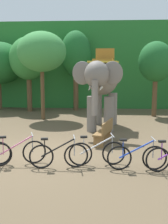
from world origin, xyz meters
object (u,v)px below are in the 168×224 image
at_px(tree_center, 42,52).
at_px(elephant, 102,82).
at_px(wooden_bench, 105,131).
at_px(tree_center_left, 76,55).
at_px(bike_pink, 17,152).
at_px(tree_right, 156,62).
at_px(tree_far_right, 28,59).
at_px(bike_white, 97,153).
at_px(bike_blue, 137,157).
at_px(bike_black, 59,155).

height_order(tree_center, elephant, tree_center).
bearing_deg(wooden_bench, tree_center_left, 103.20).
bearing_deg(bike_pink, tree_right, 58.98).
bearing_deg(tree_far_right, tree_center_left, 14.04).
height_order(tree_far_right, bike_white, tree_far_right).
xyz_separation_m(tree_far_right, bike_blue, (5.90, -10.55, -3.01)).
bearing_deg(bike_black, tree_right, 65.69).
relative_size(tree_center, bike_black, 2.84).
bearing_deg(bike_blue, tree_far_right, 119.21).
xyz_separation_m(tree_right, elephant, (-3.02, -3.80, -0.96)).
distance_m(tree_far_right, bike_blue, 12.46).
xyz_separation_m(tree_center_left, tree_right, (4.86, -2.07, -0.52)).
bearing_deg(bike_white, bike_blue, -15.83).
distance_m(tree_far_right, wooden_bench, 9.65).
distance_m(elephant, wooden_bench, 3.14).
bearing_deg(wooden_bench, elephant, 93.28).
bearing_deg(tree_center, tree_right, 12.48).
bearing_deg(tree_center, elephant, -35.80).
xyz_separation_m(tree_center, bike_black, (2.18, -7.82, -3.31)).
xyz_separation_m(tree_right, bike_blue, (-1.93, -9.22, -2.78)).
bearing_deg(wooden_bench, tree_far_right, 122.65).
height_order(tree_far_right, bike_black, tree_far_right).
relative_size(tree_center_left, bike_black, 3.09).
bearing_deg(tree_far_right, elephant, -46.83).
xyz_separation_m(tree_far_right, tree_right, (7.83, -1.33, -0.24)).
distance_m(tree_center_left, bike_pink, 11.62).
distance_m(tree_far_right, tree_right, 7.95).
xyz_separation_m(tree_right, bike_pink, (-5.45, -9.06, -2.78)).
bearing_deg(tree_right, bike_blue, -101.85).
xyz_separation_m(bike_pink, bike_black, (1.28, -0.17, 0.00)).
height_order(bike_black, bike_white, same).
height_order(tree_far_right, bike_pink, tree_far_right).
relative_size(tree_far_right, elephant, 1.14).
bearing_deg(wooden_bench, tree_center, 124.74).
xyz_separation_m(bike_pink, bike_white, (2.37, 0.16, 0.00)).
relative_size(bike_pink, wooden_bench, 1.05).
height_order(elephant, bike_black, elephant).
bearing_deg(bike_white, tree_center, 113.61).
bearing_deg(tree_center, bike_black, -74.44).
height_order(tree_center_left, bike_blue, tree_center_left).
xyz_separation_m(tree_center, bike_white, (3.28, -7.49, -3.31)).
height_order(elephant, wooden_bench, elephant).
distance_m(tree_far_right, bike_white, 11.68).
relative_size(bike_white, bike_blue, 0.99).
xyz_separation_m(tree_right, bike_black, (-4.17, -9.23, -2.78)).
relative_size(bike_pink, bike_black, 0.96).
relative_size(bike_black, bike_blue, 0.99).
relative_size(tree_far_right, bike_white, 2.84).
height_order(tree_center_left, tree_right, tree_center_left).
bearing_deg(tree_center_left, bike_white, -80.72).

